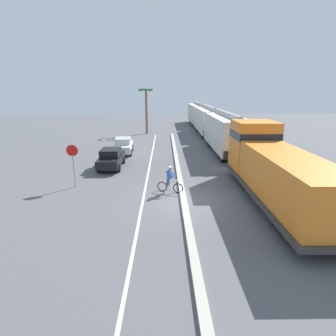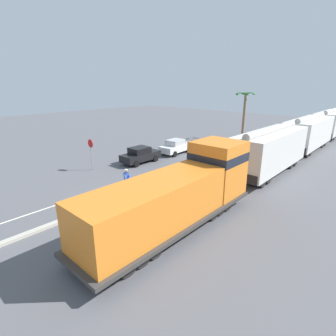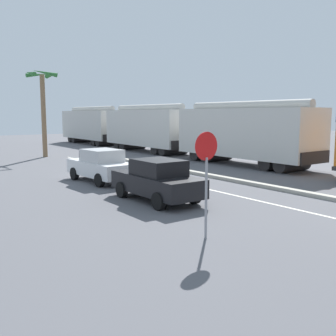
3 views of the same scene
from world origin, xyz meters
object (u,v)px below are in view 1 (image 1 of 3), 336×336
at_px(cyclist, 170,180).
at_px(palm_tree_near, 146,101).
at_px(locomotive, 272,169).
at_px(parked_car_white, 123,145).
at_px(parked_car_black, 111,158).
at_px(hopper_car_middle, 208,120).
at_px(hopper_car_lead, 226,133).
at_px(hopper_car_trailing, 198,114).
at_px(stop_sign, 73,158).

xyz_separation_m(cyclist, palm_tree_near, (-2.98, 23.91, 3.88)).
distance_m(locomotive, parked_car_white, 15.91).
distance_m(locomotive, parked_car_black, 12.70).
bearing_deg(parked_car_white, parked_car_black, -92.43).
xyz_separation_m(parked_car_black, parked_car_white, (0.22, 5.23, 0.00)).
bearing_deg(hopper_car_middle, parked_car_white, -131.59).
xyz_separation_m(locomotive, parked_car_black, (-10.79, 6.62, -0.98)).
height_order(locomotive, parked_car_white, locomotive).
distance_m(hopper_car_lead, hopper_car_trailing, 23.20).
relative_size(parked_car_black, parked_car_white, 0.98).
bearing_deg(stop_sign, palm_tree_near, 81.64).
height_order(parked_car_white, cyclist, cyclist).
xyz_separation_m(parked_car_black, palm_tree_near, (1.81, 18.24, 3.88)).
xyz_separation_m(hopper_car_lead, stop_sign, (-12.34, -10.13, -0.05)).
distance_m(hopper_car_trailing, parked_car_black, 30.73).
distance_m(parked_car_white, stop_sign, 10.05).
distance_m(parked_car_black, stop_sign, 4.99).
height_order(cyclist, stop_sign, stop_sign).
bearing_deg(cyclist, hopper_car_middle, 75.25).
bearing_deg(parked_car_white, hopper_car_trailing, 65.79).
bearing_deg(hopper_car_lead, stop_sign, -140.63).
bearing_deg(locomotive, parked_car_white, 131.74).
distance_m(hopper_car_lead, parked_car_white, 10.65).
xyz_separation_m(hopper_car_lead, hopper_car_middle, (0.00, 11.60, 0.00)).
bearing_deg(stop_sign, hopper_car_trailing, 69.68).
bearing_deg(hopper_car_middle, locomotive, -90.00).
bearing_deg(palm_tree_near, cyclist, -82.90).
distance_m(parked_car_black, parked_car_white, 5.24).
height_order(hopper_car_middle, stop_sign, hopper_car_middle).
relative_size(locomotive, palm_tree_near, 1.74).
height_order(hopper_car_trailing, parked_car_black, hopper_car_trailing).
xyz_separation_m(locomotive, palm_tree_near, (-8.98, 24.85, 2.90)).
relative_size(cyclist, palm_tree_near, 0.26).
bearing_deg(palm_tree_near, hopper_car_lead, -54.71).
bearing_deg(hopper_car_trailing, hopper_car_middle, -90.00).
xyz_separation_m(hopper_car_trailing, cyclist, (-6.01, -34.42, -1.26)).
bearing_deg(hopper_car_trailing, parked_car_black, -110.58).
xyz_separation_m(hopper_car_trailing, stop_sign, (-12.34, -33.33, -0.05)).
xyz_separation_m(hopper_car_middle, hopper_car_trailing, (0.00, 11.60, 0.00)).
bearing_deg(cyclist, palm_tree_near, 97.10).
xyz_separation_m(locomotive, stop_sign, (-12.34, 2.03, 0.23)).
distance_m(hopper_car_middle, parked_car_white, 15.97).
bearing_deg(stop_sign, cyclist, -9.80).
relative_size(hopper_car_lead, stop_sign, 3.68).
bearing_deg(parked_car_black, hopper_car_lead, 27.18).
distance_m(parked_car_black, palm_tree_near, 18.73).
relative_size(hopper_car_lead, parked_car_black, 2.52).
distance_m(stop_sign, palm_tree_near, 23.22).
relative_size(hopper_car_trailing, palm_tree_near, 1.58).
relative_size(hopper_car_lead, hopper_car_trailing, 1.00).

